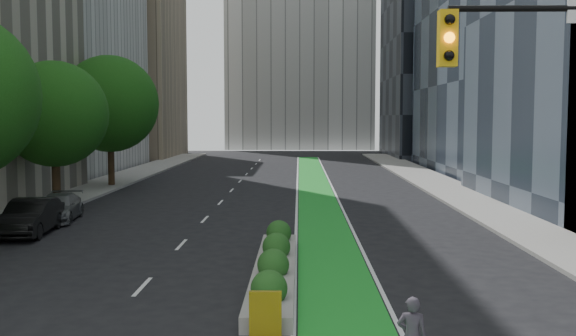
{
  "coord_description": "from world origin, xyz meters",
  "views": [
    {
      "loc": [
        1.92,
        -11.7,
        4.78
      ],
      "look_at": [
        1.53,
        10.76,
        3.0
      ],
      "focal_mm": 40.0,
      "sensor_mm": 36.0,
      "label": 1
    }
  ],
  "objects": [
    {
      "name": "sidewalk_left",
      "position": [
        -11.8,
        25.0,
        0.07
      ],
      "size": [
        3.6,
        90.0,
        0.15
      ],
      "primitive_type": "cube",
      "color": "gray",
      "rests_on": "ground"
    },
    {
      "name": "sidewalk_right",
      "position": [
        11.8,
        25.0,
        0.07
      ],
      "size": [
        3.6,
        90.0,
        0.15
      ],
      "primitive_type": "cube",
      "color": "gray",
      "rests_on": "ground"
    },
    {
      "name": "bike_lane_paint",
      "position": [
        3.0,
        30.0,
        0.01
      ],
      "size": [
        2.2,
        70.0,
        0.01
      ],
      "primitive_type": "cube",
      "color": "green",
      "rests_on": "ground"
    },
    {
      "name": "building_tan_far",
      "position": [
        -20.0,
        66.0,
        13.0
      ],
      "size": [
        14.0,
        16.0,
        26.0
      ],
      "primitive_type": "cube",
      "color": "tan",
      "rests_on": "ground"
    },
    {
      "name": "building_dark_end",
      "position": [
        20.0,
        68.0,
        14.0
      ],
      "size": [
        14.0,
        18.0,
        28.0
      ],
      "primitive_type": "cube",
      "color": "black",
      "rests_on": "ground"
    },
    {
      "name": "tree_midfar",
      "position": [
        -11.0,
        22.0,
        4.95
      ],
      "size": [
        5.6,
        5.6,
        7.76
      ],
      "color": "black",
      "rests_on": "ground"
    },
    {
      "name": "tree_far",
      "position": [
        -11.0,
        32.0,
        5.69
      ],
      "size": [
        6.6,
        6.6,
        9.0
      ],
      "color": "black",
      "rests_on": "ground"
    },
    {
      "name": "median_planter",
      "position": [
        1.2,
        7.04,
        0.37
      ],
      "size": [
        1.2,
        10.26,
        1.1
      ],
      "color": "gray",
      "rests_on": "ground"
    },
    {
      "name": "parked_car_left_mid",
      "position": [
        -9.02,
        13.96,
        0.73
      ],
      "size": [
        1.93,
        4.56,
        1.46
      ],
      "primitive_type": "imported",
      "rotation": [
        0.0,
        0.0,
        0.09
      ],
      "color": "black",
      "rests_on": "ground"
    },
    {
      "name": "parked_car_left_far",
      "position": [
        -9.21,
        17.46,
        0.62
      ],
      "size": [
        2.3,
        4.46,
        1.24
      ],
      "primitive_type": "imported",
      "rotation": [
        0.0,
        0.0,
        0.14
      ],
      "color": "#505355",
      "rests_on": "ground"
    }
  ]
}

